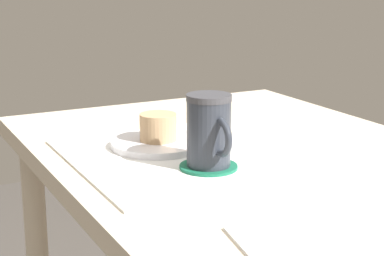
% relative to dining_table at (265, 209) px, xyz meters
% --- Properties ---
extents(dining_table, '(1.06, 0.70, 0.73)m').
position_rel_dining_table_xyz_m(dining_table, '(0.00, 0.00, 0.00)').
color(dining_table, beige).
rests_on(dining_table, ground_plane).
extents(placemat, '(0.40, 0.33, 0.00)m').
position_rel_dining_table_xyz_m(placemat, '(-0.08, -0.14, 0.09)').
color(placemat, white).
rests_on(placemat, dining_table).
extents(pastry_plate, '(0.17, 0.17, 0.01)m').
position_rel_dining_table_xyz_m(pastry_plate, '(-0.14, -0.14, 0.10)').
color(pastry_plate, white).
rests_on(pastry_plate, placemat).
extents(pastry, '(0.07, 0.07, 0.05)m').
position_rel_dining_table_xyz_m(pastry, '(-0.14, -0.14, 0.13)').
color(pastry, tan).
rests_on(pastry, pastry_plate).
extents(coffee_coaster, '(0.10, 0.10, 0.00)m').
position_rel_dining_table_xyz_m(coffee_coaster, '(0.01, -0.12, 0.10)').
color(coffee_coaster, '#196B4C').
rests_on(coffee_coaster, placemat).
extents(coffee_mug, '(0.11, 0.07, 0.12)m').
position_rel_dining_table_xyz_m(coffee_mug, '(0.01, -0.12, 0.16)').
color(coffee_mug, '#2D333D').
rests_on(coffee_mug, coffee_coaster).
extents(paper_napkin, '(0.17, 0.17, 0.00)m').
position_rel_dining_table_xyz_m(paper_napkin, '(0.32, -0.16, 0.09)').
color(paper_napkin, white).
rests_on(paper_napkin, dining_table).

